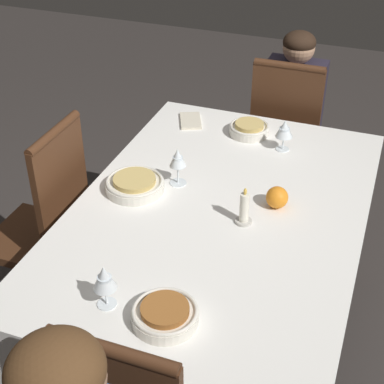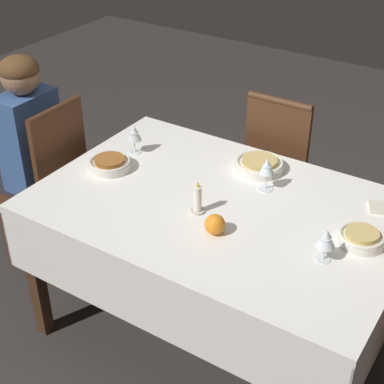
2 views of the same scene
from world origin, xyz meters
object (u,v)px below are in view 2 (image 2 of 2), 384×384
Objects in this scene: wine_glass_north at (267,167)px; person_adult_denim at (26,151)px; chair_north at (281,172)px; wine_glass_east at (326,239)px; chair_west at (51,184)px; wine_glass_west at (134,133)px; bowl_north at (260,164)px; orange_fruit at (215,224)px; bowl_west at (110,164)px; candle_centerpiece at (198,201)px; bowl_east at (362,238)px; dining_table at (220,220)px.

person_adult_denim is at bearing -169.50° from wine_glass_north.
wine_glass_north is (0.16, -0.54, 0.34)m from chair_north.
chair_west is at bearing 176.47° from wine_glass_east.
chair_west is 0.57m from wine_glass_west.
orange_fruit is at bearing -81.56° from bowl_north.
candle_centerpiece reaches higher than bowl_west.
bowl_west is 1.41× the size of wine_glass_east.
bowl_east is at bearing 92.89° from chair_west.
bowl_north is (0.60, 0.18, -0.08)m from wine_glass_west.
wine_glass_north reaches higher than orange_fruit.
wine_glass_east is (1.10, -0.10, 0.07)m from bowl_west.
bowl_east is 0.78× the size of bowl_north.
bowl_west is 2.38× the size of orange_fruit.
wine_glass_west reaches higher than dining_table.
orange_fruit is (1.25, -0.17, 0.12)m from person_adult_denim.
wine_glass_west is at bearing 46.96° from chair_north.
chair_west is 0.83× the size of person_adult_denim.
wine_glass_east is at bearing 86.79° from person_adult_denim.
chair_north is 1.08m from wine_glass_east.
candle_centerpiece is (-0.65, -0.16, 0.03)m from bowl_east.
wine_glass_east is at bearing 9.82° from orange_fruit.
bowl_east is 0.52m from wine_glass_north.
bowl_west is at bearing 90.30° from person_adult_denim.
orange_fruit is (0.68, -0.36, -0.06)m from wine_glass_west.
chair_north is 6.37× the size of wine_glass_north.
wine_glass_west is 1.01× the size of candle_centerpiece.
bowl_west is at bearing -161.61° from wine_glass_north.
bowl_north is at bearing 110.30° from chair_west.
chair_west is 6.68× the size of wine_glass_west.
candle_centerpiece is 1.78× the size of orange_fruit.
wine_glass_north reaches higher than wine_glass_east.
candle_centerpiece is (0.54, -0.08, 0.03)m from bowl_west.
chair_west reaches higher than wine_glass_east.
wine_glass_west reaches higher than bowl_east.
bowl_north is 1.55× the size of candle_centerpiece.
chair_west is at bearing -159.70° from bowl_north.
dining_table is 0.56m from wine_glass_east.
chair_north is 5.03× the size of bowl_west.
candle_centerpiece is at bearing -26.90° from wine_glass_west.
chair_west reaches higher than bowl_east.
candle_centerpiece reaches higher than dining_table.
wine_glass_north is at bearing 86.97° from orange_fruit.
orange_fruit is (-0.51, -0.25, 0.01)m from bowl_east.
wine_glass_north is at bearing 162.64° from bowl_east.
bowl_north is 0.19m from wine_glass_north.
dining_table is at bearing 114.24° from orange_fruit.
person_adult_denim is 1.12m from candle_centerpiece.
bowl_east is at bearing 133.08° from chair_north.
wine_glass_north is (0.10, -0.14, 0.08)m from bowl_north.
candle_centerpiece reaches higher than orange_fruit.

